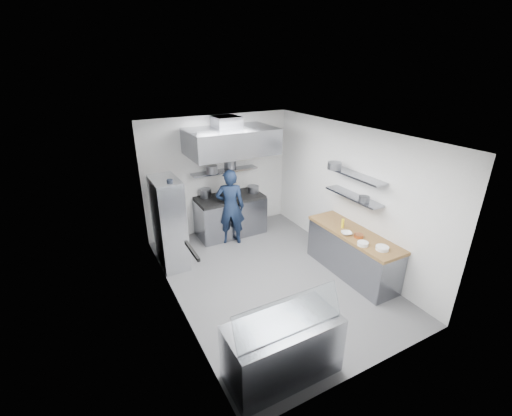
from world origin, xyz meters
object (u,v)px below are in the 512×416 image
chef (230,207)px  wire_rack (169,223)px  gas_range (230,216)px  display_case (283,349)px

chef → wire_rack: size_ratio=0.95×
gas_range → chef: chef is taller
gas_range → chef: 0.62m
chef → gas_range: bearing=-88.4°
wire_rack → display_case: wire_rack is taller
wire_rack → display_case: 3.49m
wire_rack → display_case: size_ratio=1.23×
gas_range → wire_rack: 1.83m
chef → display_case: size_ratio=1.17×
chef → display_case: 3.82m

